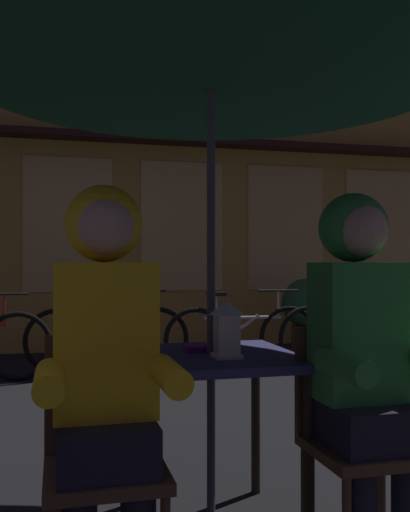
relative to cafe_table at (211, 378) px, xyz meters
name	(u,v)px	position (x,y,z in m)	size (l,w,h in m)	color
cafe_table	(211,378)	(0.00, 0.00, 0.00)	(0.72, 0.72, 0.74)	navy
patio_umbrella	(211,46)	(0.00, 0.00, 1.42)	(2.10, 2.10, 2.31)	#4C4C51
lantern	(227,328)	(0.03, -0.12, 0.22)	(0.11, 0.11, 0.23)	white
chair_left	(104,449)	(-0.48, -0.37, -0.15)	(0.40, 0.40, 0.87)	#513823
chair_right	(356,429)	(0.48, -0.37, -0.15)	(0.40, 0.40, 0.87)	#513823
person_left_hooded	(105,347)	(-0.48, -0.43, 0.21)	(0.45, 0.56, 1.40)	black
person_right_hooded	(364,338)	(0.48, -0.43, 0.21)	(0.45, 0.56, 1.40)	black
shopfront_building	(124,116)	(0.23, 5.40, 2.45)	(10.00, 0.93, 6.20)	gold
bicycle_third	(107,338)	(-0.13, 3.62, -0.29)	(1.68, 0.18, 0.84)	black
bicycle_fourth	(243,336)	(1.25, 3.40, -0.29)	(1.68, 0.12, 0.84)	black
bicycle_fifth	(343,333)	(2.42, 3.42, -0.29)	(1.66, 0.37, 0.84)	black
book	(207,348)	(0.01, 0.09, 0.11)	(0.20, 0.14, 0.02)	#661E7A
potted_plant	(306,309)	(2.36, 4.27, -0.09)	(0.60, 0.60, 0.92)	brown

